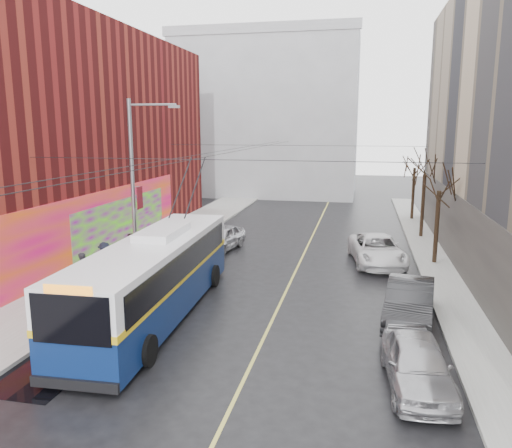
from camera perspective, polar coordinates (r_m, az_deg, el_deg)
The scene contains 21 objects.
ground at distance 15.66m, azimuth -7.90°, elevation -18.34°, with size 140.00×140.00×0.00m, color black.
sidewalk_left at distance 28.91m, azimuth -14.80°, elevation -4.55°, with size 4.00×60.00×0.15m, color gray.
sidewalk_right at distance 26.25m, azimuth 20.80°, elevation -6.50°, with size 2.00×60.00×0.15m, color gray.
lane_line at distance 28.05m, azimuth 4.81°, elevation -4.84°, with size 0.12×50.00×0.01m, color #BFB74C.
building_left at distance 33.92m, azimuth -26.13°, elevation 8.79°, with size 12.11×36.00×14.00m.
building_far at distance 58.79m, azimuth 1.47°, elevation 12.34°, with size 20.50×12.10×18.00m.
streetlight_pole at distance 25.44m, azimuth -13.59°, elevation 4.38°, with size 2.65×0.60×9.00m.
catenary_wires at distance 28.55m, azimuth -2.93°, elevation 8.18°, with size 18.00×60.00×0.22m.
tree_near at distance 29.21m, azimuth 20.31°, elevation 5.08°, with size 3.20×3.20×6.40m.
tree_mid at distance 36.11m, azimuth 18.80°, elevation 6.63°, with size 3.20×3.20×6.68m.
tree_far at distance 43.06m, azimuth 17.74°, elevation 7.16°, with size 3.20×3.20×6.57m.
puddle at distance 17.80m, azimuth -23.44°, elevation -15.38°, with size 2.61×3.25×0.01m, color black.
pigeons_flying at distance 23.52m, azimuth -5.22°, elevation 8.93°, with size 3.76×3.83×1.32m.
trolleybus at distance 20.77m, azimuth -11.51°, elevation -5.84°, with size 3.39×13.06×6.14m.
parked_car_a at distance 16.08m, azimuth 17.95°, elevation -14.90°, with size 1.81×4.50×1.53m, color #ACACB1.
parked_car_b at distance 20.94m, azimuth 17.15°, elevation -8.49°, with size 1.76×5.06×1.67m, color #252527.
parked_car_c at distance 29.17m, azimuth 13.65°, elevation -2.87°, with size 2.67×5.80×1.61m, color silver.
following_car at distance 31.52m, azimuth -4.07°, elevation -1.60°, with size 1.85×4.59×1.56m, color #A9A9AE.
pedestrian_a at distance 24.16m, azimuth -19.03°, elevation -5.33°, with size 0.69×0.46×1.90m, color black.
pedestrian_b at distance 28.13m, azimuth -13.98°, elevation -2.87°, with size 0.88×0.69×1.81m, color black.
pedestrian_c at distance 26.53m, azimuth -16.87°, elevation -3.89°, with size 1.15×0.66×1.78m, color black.
Camera 1 is at (4.82, -12.78, 7.65)m, focal length 35.00 mm.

